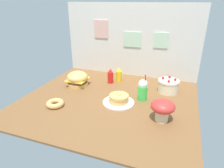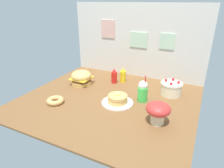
{
  "view_description": "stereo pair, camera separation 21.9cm",
  "coord_description": "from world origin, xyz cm",
  "px_view_note": "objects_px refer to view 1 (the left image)",
  "views": [
    {
      "loc": [
        71.65,
        -186.24,
        103.93
      ],
      "look_at": [
        2.83,
        3.49,
        17.71
      ],
      "focal_mm": 31.8,
      "sensor_mm": 36.0,
      "label": 1
    },
    {
      "loc": [
        91.82,
        -177.66,
        103.93
      ],
      "look_at": [
        2.83,
        3.49,
        17.71
      ],
      "focal_mm": 31.8,
      "sensor_mm": 36.0,
      "label": 2
    }
  ],
  "objects_px": {
    "pancake_stack": "(119,100)",
    "cream_soda_cup": "(143,90)",
    "mushroom_stool": "(163,108)",
    "donut_pink_glaze": "(55,103)",
    "burger": "(78,79)",
    "ketchup_bottle": "(110,76)",
    "mustard_bottle": "(119,75)",
    "layer_cake": "(168,86)"
  },
  "relations": [
    {
      "from": "ketchup_bottle",
      "to": "mushroom_stool",
      "type": "xyz_separation_m",
      "value": [
        0.76,
        -0.69,
        0.04
      ]
    },
    {
      "from": "ketchup_bottle",
      "to": "donut_pink_glaze",
      "type": "xyz_separation_m",
      "value": [
        -0.33,
        -0.8,
        -0.06
      ]
    },
    {
      "from": "layer_cake",
      "to": "mustard_bottle",
      "type": "bearing_deg",
      "value": 169.89
    },
    {
      "from": "ketchup_bottle",
      "to": "cream_soda_cup",
      "type": "relative_size",
      "value": 0.67
    },
    {
      "from": "ketchup_bottle",
      "to": "mustard_bottle",
      "type": "height_order",
      "value": "same"
    },
    {
      "from": "cream_soda_cup",
      "to": "donut_pink_glaze",
      "type": "bearing_deg",
      "value": -150.87
    },
    {
      "from": "mushroom_stool",
      "to": "cream_soda_cup",
      "type": "bearing_deg",
      "value": 125.75
    },
    {
      "from": "mustard_bottle",
      "to": "ketchup_bottle",
      "type": "bearing_deg",
      "value": -136.73
    },
    {
      "from": "pancake_stack",
      "to": "cream_soda_cup",
      "type": "distance_m",
      "value": 0.29
    },
    {
      "from": "mustard_bottle",
      "to": "pancake_stack",
      "type": "bearing_deg",
      "value": -72.13
    },
    {
      "from": "layer_cake",
      "to": "mustard_bottle",
      "type": "relative_size",
      "value": 1.25
    },
    {
      "from": "ketchup_bottle",
      "to": "donut_pink_glaze",
      "type": "height_order",
      "value": "ketchup_bottle"
    },
    {
      "from": "mushroom_stool",
      "to": "burger",
      "type": "bearing_deg",
      "value": 157.89
    },
    {
      "from": "pancake_stack",
      "to": "mushroom_stool",
      "type": "distance_m",
      "value": 0.52
    },
    {
      "from": "burger",
      "to": "donut_pink_glaze",
      "type": "distance_m",
      "value": 0.57
    },
    {
      "from": "donut_pink_glaze",
      "to": "ketchup_bottle",
      "type": "bearing_deg",
      "value": 67.69
    },
    {
      "from": "burger",
      "to": "ketchup_bottle",
      "type": "xyz_separation_m",
      "value": [
        0.37,
        0.23,
        0.0
      ]
    },
    {
      "from": "burger",
      "to": "mustard_bottle",
      "type": "xyz_separation_m",
      "value": [
        0.46,
        0.32,
        0.0
      ]
    },
    {
      "from": "cream_soda_cup",
      "to": "pancake_stack",
      "type": "bearing_deg",
      "value": -141.82
    },
    {
      "from": "layer_cake",
      "to": "cream_soda_cup",
      "type": "height_order",
      "value": "cream_soda_cup"
    },
    {
      "from": "burger",
      "to": "donut_pink_glaze",
      "type": "height_order",
      "value": "burger"
    },
    {
      "from": "mustard_bottle",
      "to": "cream_soda_cup",
      "type": "height_order",
      "value": "cream_soda_cup"
    },
    {
      "from": "cream_soda_cup",
      "to": "burger",
      "type": "bearing_deg",
      "value": 173.43
    },
    {
      "from": "burger",
      "to": "mustard_bottle",
      "type": "height_order",
      "value": "mustard_bottle"
    },
    {
      "from": "burger",
      "to": "donut_pink_glaze",
      "type": "xyz_separation_m",
      "value": [
        0.04,
        -0.56,
        -0.06
      ]
    },
    {
      "from": "burger",
      "to": "pancake_stack",
      "type": "bearing_deg",
      "value": -22.92
    },
    {
      "from": "cream_soda_cup",
      "to": "ketchup_bottle",
      "type": "bearing_deg",
      "value": 146.56
    },
    {
      "from": "layer_cake",
      "to": "cream_soda_cup",
      "type": "bearing_deg",
      "value": -129.85
    },
    {
      "from": "layer_cake",
      "to": "cream_soda_cup",
      "type": "distance_m",
      "value": 0.39
    },
    {
      "from": "pancake_stack",
      "to": "layer_cake",
      "type": "distance_m",
      "value": 0.67
    },
    {
      "from": "burger",
      "to": "layer_cake",
      "type": "relative_size",
      "value": 1.06
    },
    {
      "from": "burger",
      "to": "mushroom_stool",
      "type": "bearing_deg",
      "value": -22.11
    },
    {
      "from": "pancake_stack",
      "to": "mustard_bottle",
      "type": "height_order",
      "value": "mustard_bottle"
    },
    {
      "from": "donut_pink_glaze",
      "to": "burger",
      "type": "bearing_deg",
      "value": 94.02
    },
    {
      "from": "ketchup_bottle",
      "to": "mustard_bottle",
      "type": "xyz_separation_m",
      "value": [
        0.09,
        0.09,
        0.0
      ]
    },
    {
      "from": "pancake_stack",
      "to": "ketchup_bottle",
      "type": "bearing_deg",
      "value": 119.14
    },
    {
      "from": "mushroom_stool",
      "to": "pancake_stack",
      "type": "bearing_deg",
      "value": 159.01
    },
    {
      "from": "layer_cake",
      "to": "mushroom_stool",
      "type": "distance_m",
      "value": 0.66
    },
    {
      "from": "burger",
      "to": "cream_soda_cup",
      "type": "distance_m",
      "value": 0.88
    },
    {
      "from": "donut_pink_glaze",
      "to": "mushroom_stool",
      "type": "xyz_separation_m",
      "value": [
        1.09,
        0.11,
        0.1
      ]
    },
    {
      "from": "ketchup_bottle",
      "to": "cream_soda_cup",
      "type": "bearing_deg",
      "value": -33.44
    },
    {
      "from": "burger",
      "to": "cream_soda_cup",
      "type": "relative_size",
      "value": 0.88
    }
  ]
}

